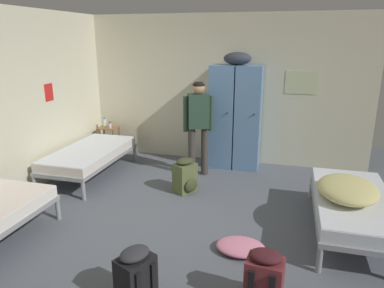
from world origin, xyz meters
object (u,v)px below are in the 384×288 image
Objects in this scene: person_traveler at (198,120)px; backpack_maroon at (264,279)px; shelf_unit at (109,138)px; clothes_pile_pink at (241,247)px; locker_bank at (236,115)px; backpack_black at (135,277)px; bed_left_rear at (90,154)px; water_bottle at (105,123)px; bedding_heap at (348,189)px; lotion_bottle at (110,125)px; bed_right at (353,204)px; backpack_olive at (185,176)px.

person_traveler is 2.94× the size of backpack_maroon.
shelf_unit reaches higher than clothes_pile_pink.
backpack_black is (-0.29, -3.83, -0.71)m from locker_bank.
bed_left_rear is at bearing -153.80° from locker_bank.
locker_bank is 10.70× the size of water_bottle.
bedding_heap is at bearing -51.61° from locker_bank.
lotion_bottle is at bearing 137.60° from clothes_pile_pink.
bedding_heap is 1.60× the size of backpack_black.
clothes_pile_pink is at bearing -41.63° from water_bottle.
locker_bank is at bearing -0.15° from shelf_unit.
water_bottle is (-0.33, 1.17, 0.28)m from bed_left_rear.
shelf_unit is at bearing 133.59° from backpack_maroon.
bedding_heap is 1.72m from backpack_maroon.
locker_bank is at bearing 100.46° from clothes_pile_pink.
clothes_pile_pink is (-1.24, -0.76, -0.32)m from bed_right.
locker_bank reaches higher than water_bottle.
locker_bank is at bearing 128.39° from bedding_heap.
bedding_heap is at bearing -26.38° from shelf_unit.
bed_right is 1.17× the size of person_traveler.
lotion_bottle is at bearing 99.21° from bed_left_rear.
water_bottle is at bearing 179.42° from locker_bank.
bed_right is 3.45× the size of backpack_olive.
water_bottle is (-4.41, 2.05, 0.28)m from bed_right.
backpack_maroon is at bearing -45.90° from water_bottle.
water_bottle is at bearing 146.24° from backpack_olive.
bed_right is 0.24m from bedding_heap.
lotion_bottle is (-4.16, 2.06, 0.03)m from bedding_heap.
backpack_olive is at bearing 126.94° from clothes_pile_pink.
backpack_black is (-2.04, -1.81, -0.12)m from bed_right.
water_bottle is (-4.31, 2.12, 0.06)m from bedding_heap.
backpack_maroon is (-0.83, -1.47, -0.34)m from bedding_heap.
locker_bank is 3.76× the size of backpack_olive.
person_traveler is at bearing -131.16° from locker_bank.
backpack_maroon is 1.15m from backpack_black.
lotion_bottle is 4.13m from clothes_pile_pink.
locker_bank reaches higher than person_traveler.
clothes_pile_pink is (3.09, -2.80, -0.29)m from shelf_unit.
lotion_bottle is at bearing 145.43° from backpack_olive.
shelf_unit is 0.35× the size of person_traveler.
shelf_unit is 4.47m from backpack_black.
person_traveler reaches higher than shelf_unit.
clothes_pile_pink is at bearing 111.81° from backpack_maroon.
clothes_pile_pink is (2.84, -1.65, -0.32)m from bed_left_rear.
bed_right is 4.17m from bed_left_rear.
bed_left_rear is at bearing 172.26° from backpack_olive.
bed_right is 2.16× the size of bedding_heap.
bedding_heap reaches higher than bed_right.
locker_bank is at bearing 68.70° from backpack_olive.
lotion_bottle reaches higher than bed_right.
locker_bank is at bearing 103.03° from backpack_maroon.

